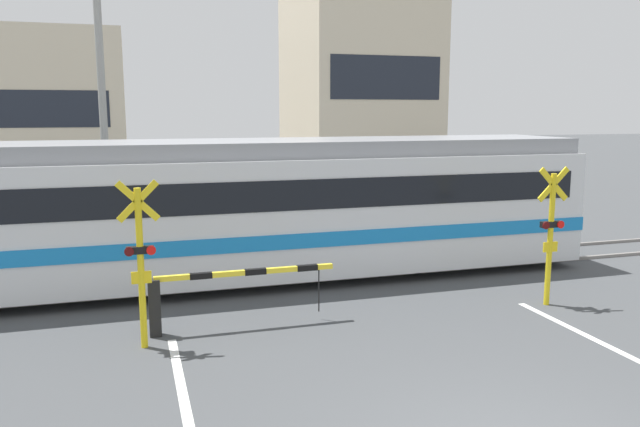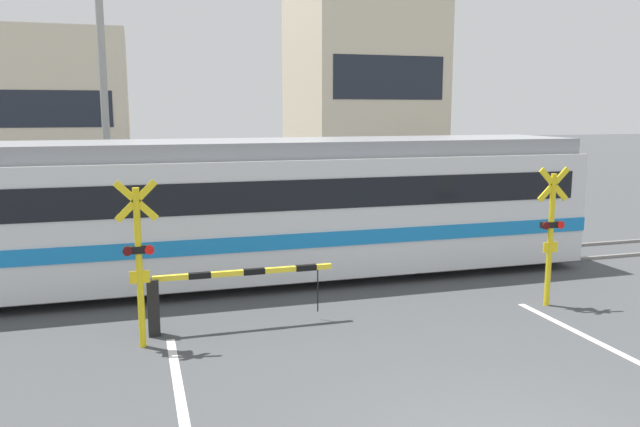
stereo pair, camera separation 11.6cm
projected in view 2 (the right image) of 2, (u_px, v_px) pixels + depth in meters
rail_track_near at (318, 280)px, 14.21m from camera, size 50.00×0.10×0.08m
rail_track_far at (302, 265)px, 15.57m from camera, size 50.00×0.10×0.08m
commuter_train at (130, 211)px, 13.48m from camera, size 21.08×3.04×3.19m
crossing_barrier_near at (201, 290)px, 10.93m from camera, size 3.31×0.20×1.06m
crossing_barrier_far at (377, 217)px, 18.32m from camera, size 3.31×0.20×1.06m
crossing_signal_left at (139, 257)px, 10.05m from camera, size 0.68×0.15×2.77m
crossing_signal_right at (551, 231)px, 12.24m from camera, size 0.68×0.15×2.77m
building_left_of_street at (43, 117)px, 27.43m from camera, size 7.20×7.52×7.12m
building_right_of_street at (360, 91)px, 31.40m from camera, size 6.27×7.52×9.65m
utility_pole_streetside at (105, 118)px, 18.09m from camera, size 0.22×0.22×7.30m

